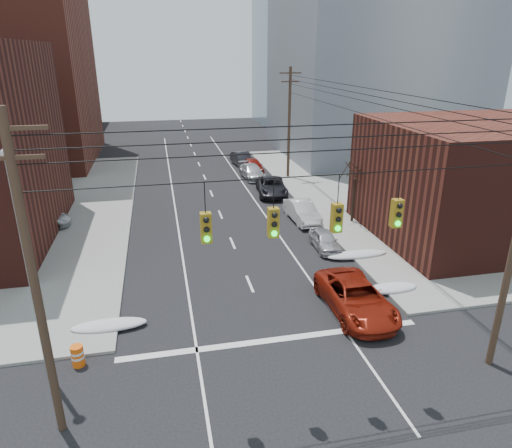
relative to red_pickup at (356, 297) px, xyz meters
name	(u,v)px	position (x,y,z in m)	size (l,w,h in m)	color
sidewalk_ne	(488,185)	(22.38, 19.00, -0.74)	(40.00, 40.00, 0.15)	gray
building_brick_far	(21,92)	(-30.62, 66.00, 5.19)	(22.00, 18.00, 12.00)	#471B15
building_office	(375,50)	(17.38, 36.00, 11.69)	(22.00, 20.00, 25.00)	gray
building_glass	(318,60)	(19.38, 62.00, 10.19)	(20.00, 18.00, 22.00)	gray
building_storefront	(492,180)	(13.38, 8.00, 3.19)	(16.00, 12.00, 8.00)	#471B15
utility_pole_left	(34,281)	(-13.12, -5.00, 4.97)	(2.20, 0.28, 11.00)	#473323
utility_pole_far	(289,121)	(3.88, 26.00, 4.97)	(2.20, 0.28, 11.00)	#473323
traffic_signals	(306,219)	(-4.52, -5.03, 6.36)	(17.00, 0.42, 2.02)	black
street_light	(25,252)	(-14.12, -2.00, 4.73)	(0.44, 0.44, 9.32)	gray
bare_tree	(354,194)	(4.97, 12.00, 1.51)	(2.09, 2.20, 4.93)	black
snow_nw	(109,325)	(-12.02, 1.00, -0.60)	(3.50, 1.08, 0.42)	silver
snow_ne	(391,288)	(2.78, 1.50, -0.60)	(3.00, 1.08, 0.42)	silver
snow_east_far	(357,255)	(2.78, 6.00, -0.60)	(4.00, 1.08, 0.42)	silver
red_pickup	(356,297)	(0.00, 0.00, 0.00)	(2.70, 5.85, 1.62)	maroon
parked_car_a	(325,240)	(1.23, 7.79, -0.20)	(1.45, 3.59, 1.22)	silver
parked_car_b	(302,211)	(1.38, 13.24, -0.03)	(1.65, 4.73, 1.56)	silver
parked_car_c	(272,186)	(0.77, 20.52, -0.05)	(2.53, 5.48, 1.52)	black
parked_car_d	(252,172)	(0.18, 26.54, -0.11)	(1.97, 4.83, 1.40)	#B3B3B8
parked_car_e	(253,166)	(0.80, 28.93, -0.07)	(1.76, 4.37, 1.49)	maroon
parked_car_f	(242,159)	(0.18, 32.28, -0.04)	(1.62, 4.66, 1.54)	black
lot_car_a	(12,228)	(-19.37, 13.61, 0.11)	(1.64, 4.71, 1.55)	white
lot_car_b	(39,220)	(-18.08, 15.38, -0.04)	(2.07, 4.48, 1.25)	#B7B7BC
construction_barrel	(78,356)	(-13.05, -1.50, -0.33)	(0.58, 0.58, 0.93)	#FF5D0D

